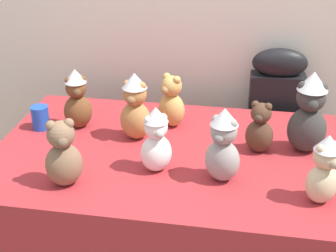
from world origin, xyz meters
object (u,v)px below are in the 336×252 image
Objects in this scene: display_table at (168,218)px; teddy_bear_caramel at (135,107)px; teddy_bear_honey at (171,102)px; instrument_case at (272,136)px; teddy_bear_snow at (156,140)px; teddy_bear_ash at (223,146)px; teddy_bear_cocoa at (260,129)px; party_cup_blue at (40,118)px; teddy_bear_charcoal at (309,114)px; teddy_bear_sand at (324,170)px; teddy_bear_mocha at (63,155)px; teddy_bear_chestnut at (77,99)px.

teddy_bear_caramel reaches higher than display_table.
instrument_case is at bearing 69.89° from teddy_bear_honey.
teddy_bear_ash reaches higher than teddy_bear_snow.
teddy_bear_caramel reaches higher than teddy_bear_cocoa.
party_cup_blue is at bearing 125.88° from teddy_bear_snow.
instrument_case is (0.47, 0.62, 0.15)m from display_table.
teddy_bear_honey is (-0.60, 0.14, -0.06)m from teddy_bear_charcoal.
teddy_bear_mocha is at bearing 148.96° from teddy_bear_sand.
teddy_bear_ash reaches higher than teddy_bear_sand.
teddy_bear_ash is 2.76× the size of party_cup_blue.
teddy_bear_caramel is 0.49m from teddy_bear_ash.
teddy_bear_cocoa is at bearing 1.83° from teddy_bear_mocha.
teddy_bear_sand is at bearing -84.30° from instrument_case.
teddy_bear_charcoal is 1.01m from teddy_bear_mocha.
teddy_bear_cocoa is at bearing -101.99° from instrument_case.
teddy_bear_sand is at bearing -47.35° from teddy_bear_chestnut.
teddy_bear_snow is at bearing 0.16° from teddy_bear_mocha.
teddy_bear_mocha is (-0.58, -0.13, -0.02)m from teddy_bear_ash.
teddy_bear_charcoal is 1.18× the size of teddy_bear_ash.
teddy_bear_mocha is (-0.34, -0.32, 0.49)m from display_table.
teddy_bear_caramel reaches higher than teddy_bear_chestnut.
teddy_bear_honey is (-0.01, 0.41, -0.02)m from teddy_bear_snow.
teddy_bear_cocoa is at bearing -31.63° from teddy_bear_chestnut.
teddy_bear_sand is 0.87× the size of teddy_bear_caramel.
teddy_bear_honey is at bearing 34.68° from teddy_bear_mocha.
display_table is 13.64× the size of party_cup_blue.
teddy_bear_cocoa is (0.40, 0.22, -0.03)m from teddy_bear_snow.
teddy_bear_caramel is at bearing 149.64° from display_table.
teddy_bear_snow is at bearing 135.94° from teddy_bear_sand.
teddy_bear_sand is 1.14m from teddy_bear_chestnut.
teddy_bear_ash is at bearing -25.56° from teddy_bear_caramel.
teddy_bear_honey reaches higher than party_cup_blue.
teddy_bear_charcoal is at bearing 60.19° from teddy_bear_sand.
teddy_bear_charcoal reaches higher than teddy_bear_mocha.
display_table is 0.69m from teddy_bear_chestnut.
teddy_bear_sand is at bearing -40.93° from teddy_bear_cocoa.
teddy_bear_mocha is (-0.32, -0.16, -0.01)m from teddy_bear_snow.
instrument_case is 0.96m from teddy_bear_sand.
teddy_bear_snow is at bearing -61.55° from teddy_bear_chestnut.
teddy_bear_charcoal reaches higher than teddy_bear_ash.
teddy_bear_charcoal is (0.58, 0.10, 0.53)m from display_table.
teddy_bear_ash is 0.51m from teddy_bear_honey.
teddy_bear_snow is 0.65m from teddy_bear_charcoal.
teddy_bear_honey is at bearing 165.09° from teddy_bear_charcoal.
teddy_bear_ash is 1.06× the size of teddy_bear_chestnut.
teddy_bear_cocoa is (-0.20, -0.04, -0.07)m from teddy_bear_charcoal.
teddy_bear_mocha is 2.49× the size of party_cup_blue.
teddy_bear_charcoal is (0.60, 0.26, 0.04)m from teddy_bear_snow.
teddy_bear_sand is (0.60, -0.27, 0.49)m from display_table.
party_cup_blue is (-0.28, 0.43, -0.07)m from teddy_bear_mocha.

